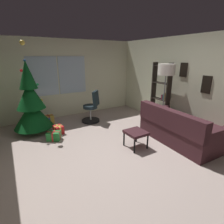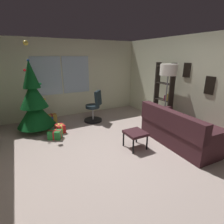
{
  "view_description": "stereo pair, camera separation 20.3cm",
  "coord_description": "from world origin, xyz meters",
  "px_view_note": "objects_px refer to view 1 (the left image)",
  "views": [
    {
      "loc": [
        -1.82,
        -2.76,
        2.01
      ],
      "look_at": [
        0.18,
        0.57,
        0.76
      ],
      "focal_mm": 28.06,
      "sensor_mm": 36.0,
      "label": 1
    },
    {
      "loc": [
        -1.65,
        -2.86,
        2.01
      ],
      "look_at": [
        0.18,
        0.57,
        0.76
      ],
      "focal_mm": 28.06,
      "sensor_mm": 36.0,
      "label": 2
    }
  ],
  "objects_px": {
    "footstool": "(136,134)",
    "gift_box_gold": "(49,120)",
    "holiday_tree": "(31,104)",
    "floor_lamp": "(166,73)",
    "gift_box_green": "(54,136)",
    "gift_box_blue": "(45,122)",
    "bookshelf": "(160,97)",
    "gift_box_red": "(59,130)",
    "couch": "(187,130)",
    "office_chair": "(92,110)"
  },
  "relations": [
    {
      "from": "footstool",
      "to": "gift_box_gold",
      "type": "relative_size",
      "value": 1.55
    },
    {
      "from": "holiday_tree",
      "to": "floor_lamp",
      "type": "distance_m",
      "value": 3.6
    },
    {
      "from": "gift_box_green",
      "to": "gift_box_blue",
      "type": "xyz_separation_m",
      "value": [
        0.01,
        1.12,
        0.01
      ]
    },
    {
      "from": "floor_lamp",
      "to": "gift_box_gold",
      "type": "bearing_deg",
      "value": 140.68
    },
    {
      "from": "bookshelf",
      "to": "floor_lamp",
      "type": "distance_m",
      "value": 1.03
    },
    {
      "from": "gift_box_red",
      "to": "gift_box_gold",
      "type": "height_order",
      "value": "gift_box_gold"
    },
    {
      "from": "gift_box_blue",
      "to": "bookshelf",
      "type": "xyz_separation_m",
      "value": [
        3.15,
        -1.56,
        0.68
      ]
    },
    {
      "from": "couch",
      "to": "holiday_tree",
      "type": "bearing_deg",
      "value": 141.22
    },
    {
      "from": "holiday_tree",
      "to": "couch",
      "type": "bearing_deg",
      "value": -38.78
    },
    {
      "from": "holiday_tree",
      "to": "gift_box_gold",
      "type": "bearing_deg",
      "value": 43.62
    },
    {
      "from": "couch",
      "to": "gift_box_blue",
      "type": "bearing_deg",
      "value": 133.88
    },
    {
      "from": "bookshelf",
      "to": "floor_lamp",
      "type": "height_order",
      "value": "bookshelf"
    },
    {
      "from": "gift_box_blue",
      "to": "bookshelf",
      "type": "bearing_deg",
      "value": -26.25
    },
    {
      "from": "couch",
      "to": "gift_box_blue",
      "type": "relative_size",
      "value": 6.24
    },
    {
      "from": "holiday_tree",
      "to": "bookshelf",
      "type": "relative_size",
      "value": 1.29
    },
    {
      "from": "office_chair",
      "to": "bookshelf",
      "type": "bearing_deg",
      "value": -31.46
    },
    {
      "from": "couch",
      "to": "floor_lamp",
      "type": "bearing_deg",
      "value": 91.53
    },
    {
      "from": "holiday_tree",
      "to": "office_chair",
      "type": "distance_m",
      "value": 1.74
    },
    {
      "from": "office_chair",
      "to": "bookshelf",
      "type": "height_order",
      "value": "bookshelf"
    },
    {
      "from": "gift_box_gold",
      "to": "floor_lamp",
      "type": "bearing_deg",
      "value": -39.32
    },
    {
      "from": "couch",
      "to": "footstool",
      "type": "bearing_deg",
      "value": 161.82
    },
    {
      "from": "gift_box_gold",
      "to": "bookshelf",
      "type": "xyz_separation_m",
      "value": [
        3.02,
        -1.62,
        0.66
      ]
    },
    {
      "from": "bookshelf",
      "to": "floor_lamp",
      "type": "xyz_separation_m",
      "value": [
        -0.42,
        -0.51,
        0.79
      ]
    },
    {
      "from": "holiday_tree",
      "to": "gift_box_gold",
      "type": "relative_size",
      "value": 8.09
    },
    {
      "from": "holiday_tree",
      "to": "gift_box_red",
      "type": "relative_size",
      "value": 7.94
    },
    {
      "from": "holiday_tree",
      "to": "gift_box_red",
      "type": "height_order",
      "value": "holiday_tree"
    },
    {
      "from": "holiday_tree",
      "to": "gift_box_gold",
      "type": "height_order",
      "value": "holiday_tree"
    },
    {
      "from": "gift_box_red",
      "to": "office_chair",
      "type": "distance_m",
      "value": 1.24
    },
    {
      "from": "gift_box_red",
      "to": "office_chair",
      "type": "xyz_separation_m",
      "value": [
        1.16,
        0.35,
        0.28
      ]
    },
    {
      "from": "gift_box_blue",
      "to": "holiday_tree",
      "type": "bearing_deg",
      "value": -131.95
    },
    {
      "from": "couch",
      "to": "gift_box_green",
      "type": "relative_size",
      "value": 5.11
    },
    {
      "from": "gift_box_gold",
      "to": "gift_box_red",
      "type": "bearing_deg",
      "value": -85.82
    },
    {
      "from": "holiday_tree",
      "to": "gift_box_red",
      "type": "distance_m",
      "value": 0.97
    },
    {
      "from": "couch",
      "to": "gift_box_red",
      "type": "xyz_separation_m",
      "value": [
        -2.56,
        2.06,
        -0.18
      ]
    },
    {
      "from": "gift_box_green",
      "to": "bookshelf",
      "type": "height_order",
      "value": "bookshelf"
    },
    {
      "from": "couch",
      "to": "floor_lamp",
      "type": "xyz_separation_m",
      "value": [
        -0.02,
        0.8,
        1.29
      ]
    },
    {
      "from": "gift_box_green",
      "to": "gift_box_blue",
      "type": "relative_size",
      "value": 1.22
    },
    {
      "from": "office_chair",
      "to": "floor_lamp",
      "type": "relative_size",
      "value": 0.55
    },
    {
      "from": "couch",
      "to": "gift_box_gold",
      "type": "bearing_deg",
      "value": 131.82
    },
    {
      "from": "gift_box_gold",
      "to": "couch",
      "type": "bearing_deg",
      "value": -48.18
    },
    {
      "from": "footstool",
      "to": "gift_box_gold",
      "type": "bearing_deg",
      "value": 118.61
    },
    {
      "from": "office_chair",
      "to": "bookshelf",
      "type": "xyz_separation_m",
      "value": [
        1.8,
        -1.1,
        0.4
      ]
    },
    {
      "from": "footstool",
      "to": "gift_box_green",
      "type": "distance_m",
      "value": 2.03
    },
    {
      "from": "gift_box_blue",
      "to": "gift_box_red",
      "type": "bearing_deg",
      "value": -76.49
    },
    {
      "from": "gift_box_green",
      "to": "floor_lamp",
      "type": "xyz_separation_m",
      "value": [
        2.74,
        -0.94,
        1.47
      ]
    },
    {
      "from": "gift_box_red",
      "to": "office_chair",
      "type": "relative_size",
      "value": 0.3
    },
    {
      "from": "floor_lamp",
      "to": "footstool",
      "type": "bearing_deg",
      "value": -162.32
    },
    {
      "from": "gift_box_green",
      "to": "couch",
      "type": "bearing_deg",
      "value": -32.27
    },
    {
      "from": "footstool",
      "to": "office_chair",
      "type": "height_order",
      "value": "office_chair"
    },
    {
      "from": "couch",
      "to": "gift_box_red",
      "type": "relative_size",
      "value": 6.63
    }
  ]
}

